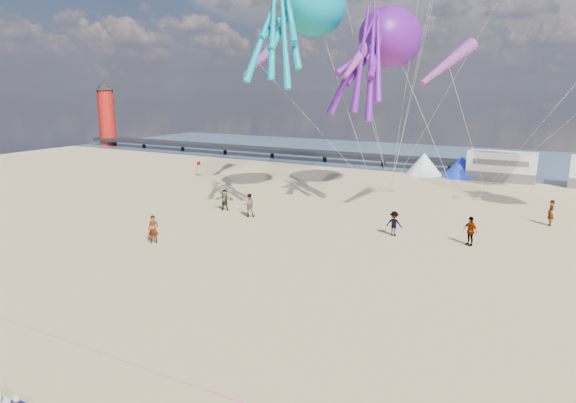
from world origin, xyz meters
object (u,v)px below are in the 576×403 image
object	(u,v)px
sandbag_b	(456,197)
beachgoer_5	(551,213)
beachgoer_4	(225,200)
kite_octopus_teal	(314,6)
tent_white	(424,164)
windsock_mid	(448,63)
lighthouse	(107,118)
beachgoer_0	(199,168)
windsock_right	(356,62)
windsock_left	(258,63)
sandbag_c	(477,199)
motorhome_0	(501,166)
beachgoer_2	(394,224)
standing_person	(153,229)
sandbag_d	(486,193)
beachgoer_1	(249,205)
sandbag_a	(374,192)
tent_blue	(461,166)
beachgoer_3	(470,231)
sandbag_e	(390,191)
kite_octopus_purple	(391,38)

from	to	relation	value
sandbag_b	beachgoer_5	bearing A→B (deg)	-38.15
beachgoer_4	kite_octopus_teal	bearing A→B (deg)	26.99
sandbag_b	kite_octopus_teal	world-z (taller)	kite_octopus_teal
tent_white	windsock_mid	bearing A→B (deg)	-72.55
lighthouse	beachgoer_4	bearing A→B (deg)	-32.61
beachgoer_0	kite_octopus_teal	distance (m)	23.68
beachgoer_5	windsock_right	world-z (taller)	windsock_right
beachgoer_5	windsock_left	xyz separation A→B (m)	(-26.21, 3.38, 10.86)
windsock_right	sandbag_c	bearing A→B (deg)	46.46
motorhome_0	beachgoer_2	xyz separation A→B (m)	(-3.40, -25.02, -0.68)
standing_person	sandbag_d	distance (m)	30.25
beachgoer_1	sandbag_a	xyz separation A→B (m)	(5.16, 12.91, -0.78)
windsock_left	lighthouse	bearing A→B (deg)	144.39
tent_blue	windsock_mid	distance (m)	22.19
beachgoer_3	kite_octopus_teal	bearing A→B (deg)	-167.27
sandbag_e	kite_octopus_teal	world-z (taller)	kite_octopus_teal
kite_octopus_purple	sandbag_b	bearing A→B (deg)	27.87
motorhome_0	beachgoer_0	xyz separation A→B (m)	(-29.40, -12.67, -0.71)
lighthouse	sandbag_a	xyz separation A→B (m)	(52.72, -16.49, -4.39)
beachgoer_1	windsock_mid	size ratio (longest dim) A/B	0.28
sandbag_b	sandbag_d	world-z (taller)	same
tent_white	sandbag_c	world-z (taller)	tent_white
windsock_mid	windsock_right	xyz separation A→B (m)	(-6.60, -0.28, 0.21)
motorhome_0	tent_blue	world-z (taller)	motorhome_0
beachgoer_4	sandbag_d	bearing A→B (deg)	25.42
windsock_mid	tent_white	bearing A→B (deg)	126.85
sandbag_b	kite_octopus_teal	xyz separation A→B (m)	(-9.96, -8.12, 15.45)
motorhome_0	sandbag_b	xyz separation A→B (m)	(-2.21, -11.32, -1.39)
beachgoer_0	sandbag_a	bearing A→B (deg)	74.42
lighthouse	sandbag_c	distance (m)	63.49
tent_blue	windsock_mid	size ratio (longest dim) A/B	0.62
beachgoer_1	beachgoer_2	distance (m)	11.04
motorhome_0	windsock_left	bearing A→B (deg)	-146.28
tent_white	windsock_right	world-z (taller)	windsock_right
beachgoer_1	sandbag_e	distance (m)	15.50
beachgoer_3	sandbag_d	xyz separation A→B (m)	(-1.53, 16.74, -0.80)
kite_octopus_purple	kite_octopus_teal	bearing A→B (deg)	-113.37
tent_white	standing_person	world-z (taller)	tent_white
beachgoer_2	standing_person	bearing A→B (deg)	30.45
beachgoer_2	sandbag_a	size ratio (longest dim) A/B	3.26
standing_person	kite_octopus_purple	bearing A→B (deg)	41.33
sandbag_a	beachgoer_1	bearing A→B (deg)	-111.77
beachgoer_2	windsock_left	world-z (taller)	windsock_left
motorhome_0	windsock_right	xyz separation A→B (m)	(-8.40, -20.02, 9.80)
motorhome_0	beachgoer_4	xyz separation A→B (m)	(-17.23, -24.64, -0.67)
motorhome_0	windsock_right	world-z (taller)	windsock_right
lighthouse	beachgoer_2	xyz separation A→B (m)	(58.60, -29.02, -3.68)
beachgoer_2	sandbag_a	distance (m)	13.86
beachgoer_3	beachgoer_0	bearing A→B (deg)	-167.13
motorhome_0	beachgoer_0	distance (m)	32.03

